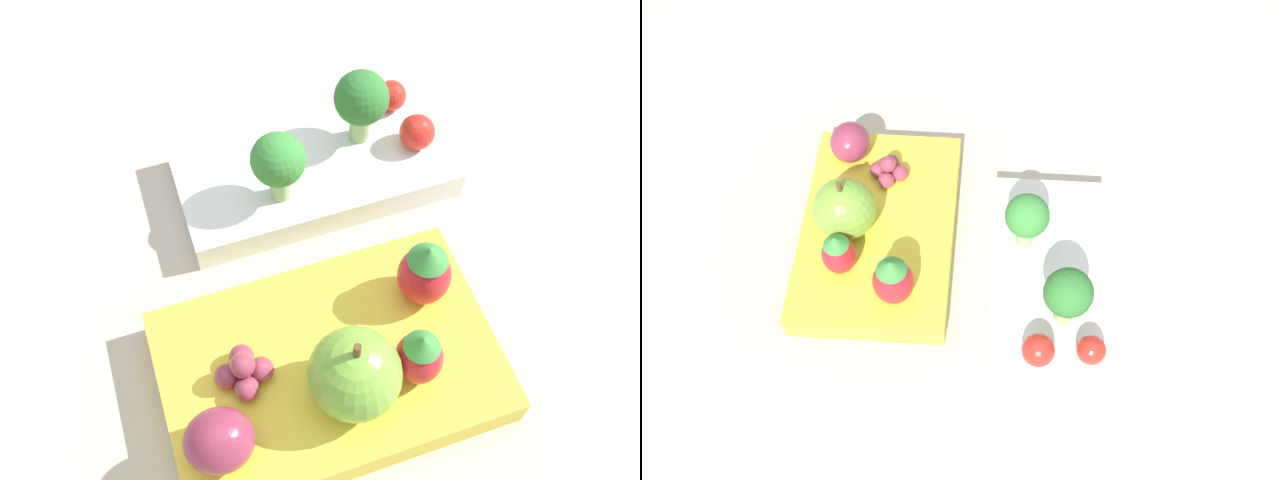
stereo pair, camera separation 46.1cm
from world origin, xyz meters
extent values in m
plane|color=#BCB29E|center=(0.00, 0.00, 0.00)|extent=(4.00, 4.00, 0.00)
cube|color=white|center=(0.01, 0.06, 0.01)|extent=(0.19, 0.11, 0.02)
cube|color=yellow|center=(-0.01, -0.08, 0.01)|extent=(0.20, 0.14, 0.02)
cylinder|color=#93B770|center=(0.05, 0.08, 0.03)|extent=(0.01, 0.01, 0.02)
sphere|color=#2D702D|center=(0.05, 0.08, 0.06)|extent=(0.04, 0.04, 0.04)
cylinder|color=#93B770|center=(-0.01, 0.04, 0.03)|extent=(0.01, 0.01, 0.02)
sphere|color=#388438|center=(-0.01, 0.04, 0.06)|extent=(0.03, 0.03, 0.03)
sphere|color=red|center=(0.08, 0.06, 0.03)|extent=(0.02, 0.02, 0.02)
sphere|color=red|center=(0.08, 0.10, 0.03)|extent=(0.02, 0.02, 0.02)
sphere|color=#70A838|center=(0.00, -0.10, 0.05)|extent=(0.05, 0.05, 0.05)
cylinder|color=brown|center=(0.00, -0.10, 0.08)|extent=(0.00, 0.00, 0.01)
ellipsoid|color=red|center=(0.04, -0.10, 0.04)|extent=(0.03, 0.03, 0.03)
cone|color=#388438|center=(0.04, -0.10, 0.06)|extent=(0.02, 0.02, 0.01)
ellipsoid|color=red|center=(0.05, -0.05, 0.04)|extent=(0.03, 0.03, 0.04)
cone|color=#388438|center=(0.05, -0.05, 0.07)|extent=(0.02, 0.02, 0.01)
ellipsoid|color=#892D47|center=(-0.07, -0.12, 0.04)|extent=(0.04, 0.03, 0.03)
sphere|color=#93384C|center=(-0.05, -0.08, 0.03)|extent=(0.01, 0.01, 0.01)
sphere|color=#93384C|center=(-0.06, -0.07, 0.03)|extent=(0.01, 0.01, 0.01)
sphere|color=#93384C|center=(-0.07, -0.08, 0.03)|extent=(0.01, 0.01, 0.01)
sphere|color=#93384C|center=(-0.06, -0.09, 0.03)|extent=(0.01, 0.01, 0.01)
sphere|color=#93384C|center=(-0.06, -0.08, 0.04)|extent=(0.01, 0.01, 0.01)
camera|label=1|loc=(-0.05, -0.24, 0.39)|focal=40.00mm
camera|label=2|loc=(0.30, 0.05, 0.50)|focal=40.00mm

